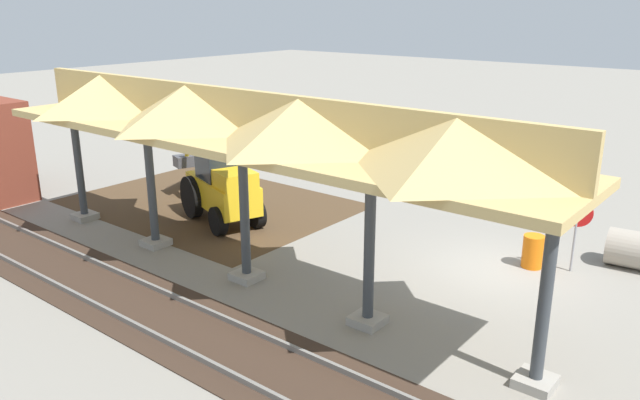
{
  "coord_description": "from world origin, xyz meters",
  "views": [
    {
      "loc": [
        -5.93,
        14.92,
        6.81
      ],
      "look_at": [
        4.42,
        2.02,
        1.6
      ],
      "focal_mm": 35.0,
      "sensor_mm": 36.0,
      "label": 1
    }
  ],
  "objects_px": {
    "stop_sign": "(577,220)",
    "concrete_pipe": "(631,249)",
    "backhoe": "(221,183)",
    "traffic_barrel": "(533,251)"
  },
  "relations": [
    {
      "from": "concrete_pipe",
      "to": "traffic_barrel",
      "type": "height_order",
      "value": "concrete_pipe"
    },
    {
      "from": "backhoe",
      "to": "traffic_barrel",
      "type": "xyz_separation_m",
      "value": [
        -9.41,
        -2.6,
        -0.81
      ]
    },
    {
      "from": "stop_sign",
      "to": "concrete_pipe",
      "type": "bearing_deg",
      "value": -131.27
    },
    {
      "from": "concrete_pipe",
      "to": "traffic_barrel",
      "type": "distance_m",
      "value": 2.64
    },
    {
      "from": "stop_sign",
      "to": "backhoe",
      "type": "xyz_separation_m",
      "value": [
        10.32,
        2.98,
        -0.18
      ]
    },
    {
      "from": "stop_sign",
      "to": "backhoe",
      "type": "distance_m",
      "value": 10.75
    },
    {
      "from": "concrete_pipe",
      "to": "backhoe",
      "type": "bearing_deg",
      "value": 20.42
    },
    {
      "from": "stop_sign",
      "to": "traffic_barrel",
      "type": "height_order",
      "value": "stop_sign"
    },
    {
      "from": "stop_sign",
      "to": "backhoe",
      "type": "bearing_deg",
      "value": 16.08
    },
    {
      "from": "stop_sign",
      "to": "concrete_pipe",
      "type": "height_order",
      "value": "stop_sign"
    }
  ]
}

